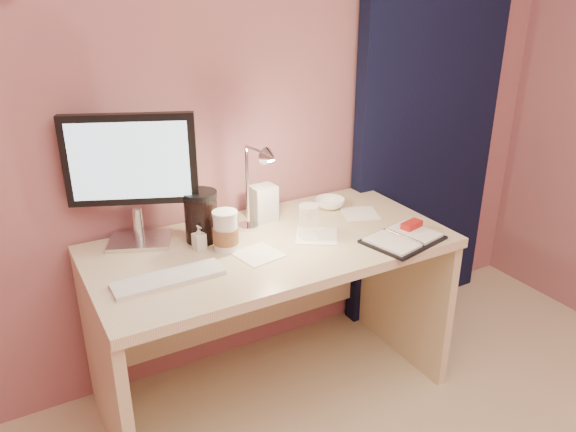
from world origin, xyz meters
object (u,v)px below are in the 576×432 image
keyboard (169,279)px  clear_cup (309,222)px  coffee_cup (226,232)px  bowl (330,203)px  lotion_bottle (199,238)px  product_box (263,203)px  desk (264,284)px  dark_jar (201,219)px  monitor (132,168)px  planner (404,237)px  desk_lamp (253,182)px

keyboard → clear_cup: clear_cup is taller
coffee_cup → clear_cup: bearing=-10.0°
bowl → lotion_bottle: lotion_bottle is taller
bowl → product_box: product_box is taller
desk → clear_cup: 0.35m
keyboard → dark_jar: size_ratio=2.10×
clear_cup → product_box: 0.25m
keyboard → monitor: bearing=90.1°
monitor → lotion_bottle: bearing=-19.1°
planner → dark_jar: dark_jar is taller
keyboard → lotion_bottle: (0.18, 0.18, 0.04)m
planner → clear_cup: clear_cup is taller
clear_cup → bowl: (0.25, 0.22, -0.05)m
monitor → coffee_cup: (0.27, -0.22, -0.23)m
planner → lotion_bottle: (-0.73, 0.32, 0.04)m
desk → product_box: bearing=61.3°
lotion_bottle → desk_lamp: desk_lamp is taller
monitor → planner: bearing=-5.2°
coffee_cup → clear_cup: size_ratio=1.14×
desk → bowl: bowl is taller
desk → lotion_bottle: (-0.26, 0.01, 0.27)m
coffee_cup → dark_jar: size_ratio=0.87×
desk → clear_cup: bearing=-35.4°
bowl → desk_lamp: 0.49m
desk → desk_lamp: 0.46m
desk → clear_cup: clear_cup is taller
monitor → product_box: monitor is taller
keyboard → planner: 0.92m
monitor → bowl: monitor is taller
planner → product_box: bearing=118.1°
monitor → clear_cup: monitor is taller
clear_cup → lotion_bottle: (-0.41, 0.11, -0.02)m
coffee_cup → product_box: 0.31m
keyboard → coffee_cup: size_ratio=2.42×
planner → dark_jar: size_ratio=1.85×
monitor → bowl: 0.89m
lotion_bottle → monitor: bearing=138.3°
desk → monitor: (-0.45, 0.17, 0.53)m
coffee_cup → bowl: (0.57, 0.16, -0.05)m
desk_lamp → lotion_bottle: bearing=168.1°
keyboard → product_box: product_box is taller
clear_cup → dark_jar: 0.42m
planner → bowl: size_ratio=2.49×
desk → desk_lamp: (-0.03, -0.00, 0.46)m
monitor → lotion_bottle: (0.18, -0.16, -0.26)m
desk → lotion_bottle: bearing=178.5°
bowl → lotion_bottle: 0.67m
clear_cup → product_box: (-0.08, 0.24, 0.01)m
keyboard → dark_jar: 0.34m
keyboard → lotion_bottle: lotion_bottle is taller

